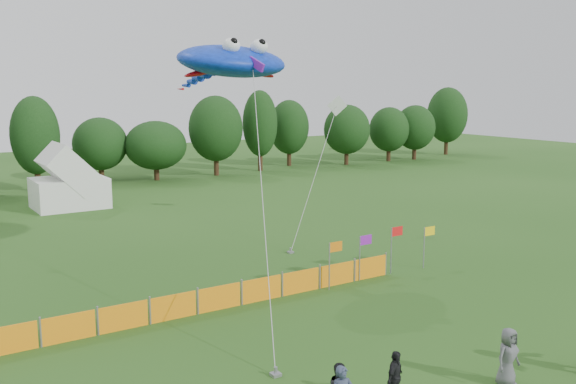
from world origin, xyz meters
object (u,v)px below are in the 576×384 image
barrier_fence (197,302)px  stingray_kite (229,62)px  spectator_d (395,378)px  tent_right (69,183)px  spectator_e (508,357)px

barrier_fence → stingray_kite: bearing=48.0°
barrier_fence → spectator_d: size_ratio=12.40×
stingray_kite → tent_right: bearing=96.0°
tent_right → spectator_e: 36.64m
tent_right → stingray_kite: stingray_kite is taller
barrier_fence → spectator_e: (5.33, -10.74, 0.41)m
barrier_fence → spectator_d: bearing=-80.4°
spectator_d → stingray_kite: stingray_kite is taller
tent_right → barrier_fence: size_ratio=0.26×
spectator_d → spectator_e: bearing=-40.2°
spectator_d → barrier_fence: bearing=74.2°
tent_right → spectator_e: size_ratio=2.85×
barrier_fence → stingray_kite: stingray_kite is taller
spectator_d → spectator_e: spectator_e is taller
spectator_e → stingray_kite: 17.70m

